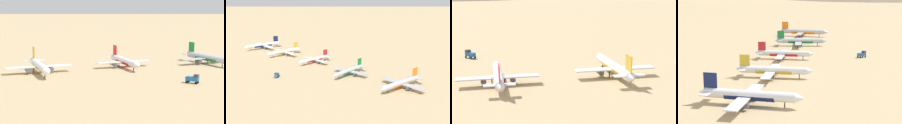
# 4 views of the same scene
# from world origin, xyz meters

# --- Properties ---
(ground_plane) EXTENTS (1800.00, 1800.00, 0.00)m
(ground_plane) POSITION_xyz_m (0.00, 0.00, 0.00)
(ground_plane) COLOR tan
(parked_jet_0) EXTENTS (42.26, 34.42, 12.18)m
(parked_jet_0) POSITION_xyz_m (-3.70, -88.47, 4.05)
(parked_jet_0) COLOR white
(parked_jet_0) RESTS_ON ground
(parked_jet_1) EXTENTS (38.38, 31.12, 11.08)m
(parked_jet_1) POSITION_xyz_m (-0.91, -46.05, 3.69)
(parked_jet_1) COLOR white
(parked_jet_1) RESTS_ON ground
(parked_jet_2) EXTENTS (35.18, 28.51, 10.16)m
(parked_jet_2) POSITION_xyz_m (-1.58, -2.61, 3.38)
(parked_jet_2) COLOR silver
(parked_jet_2) RESTS_ON ground
(parked_jet_3) EXTENTS (36.85, 29.96, 10.62)m
(parked_jet_3) POSITION_xyz_m (4.27, 43.08, 3.53)
(parked_jet_3) COLOR #B2B7C1
(parked_jet_3) RESTS_ON ground
(parked_jet_4) EXTENTS (40.18, 32.74, 11.58)m
(parked_jet_4) POSITION_xyz_m (2.69, 87.08, 3.85)
(parked_jet_4) COLOR #B2B7C1
(parked_jet_4) RESTS_ON ground
(service_truck) EXTENTS (5.61, 5.21, 3.90)m
(service_truck) POSITION_xyz_m (45.14, 7.67, 2.08)
(service_truck) COLOR #1E5999
(service_truck) RESTS_ON ground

